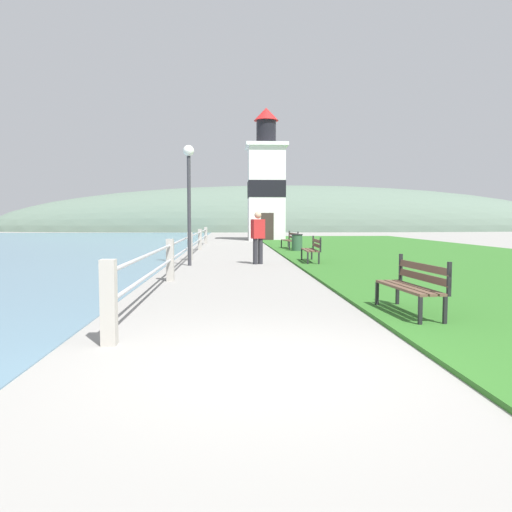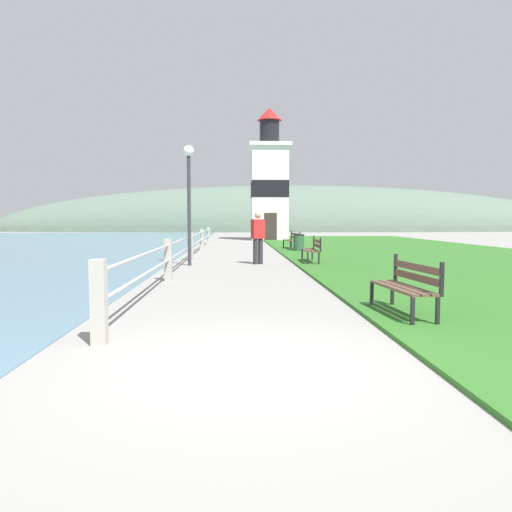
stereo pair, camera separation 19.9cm
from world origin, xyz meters
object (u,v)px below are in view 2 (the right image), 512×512
object	(u,v)px
park_bench_far	(293,239)
person_strolling	(258,236)
trash_bin	(299,243)
lamp_post	(189,183)
lighthouse	(269,185)
park_bench_near	(407,283)
park_bench_midway	(313,248)

from	to	relation	value
park_bench_far	person_strolling	size ratio (longest dim) A/B	1.11
trash_bin	lamp_post	world-z (taller)	lamp_post
lighthouse	trash_bin	distance (m)	14.13
park_bench_near	lighthouse	bearing A→B (deg)	-94.03
lighthouse	lamp_post	bearing A→B (deg)	-101.25
park_bench_near	lamp_post	xyz separation A→B (m)	(-4.21, 8.98, 2.20)
lighthouse	park_bench_far	bearing A→B (deg)	-88.20
park_bench_near	person_strolling	world-z (taller)	person_strolling
park_bench_near	lighthouse	xyz separation A→B (m)	(-0.15, 29.38, 3.55)
park_bench_near	trash_bin	size ratio (longest dim) A/B	2.05
person_strolling	lamp_post	distance (m)	2.93
park_bench_far	lamp_post	world-z (taller)	lamp_post
lighthouse	person_strolling	xyz separation A→B (m)	(-1.76, -19.97, -3.11)
person_strolling	lamp_post	xyz separation A→B (m)	(-2.30, -0.43, 1.76)
person_strolling	lighthouse	bearing A→B (deg)	-30.53
lamp_post	person_strolling	bearing A→B (deg)	10.59
park_bench_midway	trash_bin	world-z (taller)	park_bench_midway
person_strolling	park_bench_far	bearing A→B (deg)	-40.27
lighthouse	trash_bin	world-z (taller)	lighthouse
park_bench_near	lighthouse	distance (m)	29.59
park_bench_midway	trash_bin	xyz separation A→B (m)	(0.30, 6.18, -0.12)
lighthouse	person_strolling	size ratio (longest dim) A/B	5.37
park_bench_far	trash_bin	distance (m)	1.76
park_bench_near	lighthouse	world-z (taller)	lighthouse
park_bench_near	trash_bin	world-z (taller)	park_bench_near
park_bench_near	park_bench_far	distance (m)	17.50
park_bench_midway	lighthouse	bearing A→B (deg)	-87.67
park_bench_near	park_bench_midway	bearing A→B (deg)	-94.36
person_strolling	park_bench_near	bearing A→B (deg)	165.97
park_bench_near	park_bench_midway	xyz separation A→B (m)	(0.00, 9.56, 0.00)
park_bench_near	park_bench_far	bearing A→B (deg)	-95.06
trash_bin	lighthouse	bearing A→B (deg)	91.93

